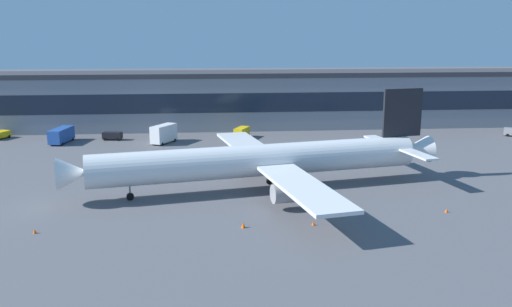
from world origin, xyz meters
TOP-DOWN VIEW (x-y plane):
  - ground_plane at (0.00, 0.00)m, footprint 600.00×600.00m
  - terminal_building at (0.00, 57.71)m, footprint 190.72×14.40m
  - airliner at (-7.51, -0.59)m, footprint 60.85×52.69m
  - crew_van at (-8.38, 42.23)m, footprint 4.16×5.64m
  - catering_truck at (-26.37, 37.94)m, footprint 5.84×7.54m
  - pushback_tractor at (-65.34, 46.66)m, footprint 4.33×5.44m
  - fuel_truck at (-49.53, 40.29)m, footprint 4.15×8.75m
  - follow_me_car at (-38.46, 42.72)m, footprint 4.68×2.70m
  - traffic_cone_0 at (-11.96, -17.94)m, footprint 0.59×0.59m
  - traffic_cone_1 at (16.75, -14.37)m, footprint 0.46×0.46m
  - traffic_cone_2 at (-2.80, -17.85)m, footprint 0.45×0.45m
  - traffic_cone_3 at (-38.10, -17.61)m, footprint 0.48×0.48m

SIDE VIEW (x-z plane):
  - ground_plane at x=0.00m, z-range 0.00..0.00m
  - traffic_cone_2 at x=-2.80m, z-range 0.00..0.56m
  - traffic_cone_1 at x=16.75m, z-range 0.00..0.57m
  - traffic_cone_3 at x=-38.10m, z-range 0.00..0.60m
  - traffic_cone_0 at x=-11.96m, z-range 0.00..0.73m
  - pushback_tractor at x=-65.34m, z-range 0.17..1.92m
  - follow_me_car at x=-38.46m, z-range 0.17..2.02m
  - crew_van at x=-8.38m, z-range 0.18..2.73m
  - fuel_truck at x=-49.53m, z-range 0.21..3.56m
  - catering_truck at x=-26.37m, z-range 0.22..4.37m
  - airliner at x=-7.51m, z-range -2.97..12.45m
  - terminal_building at x=0.00m, z-range 0.02..14.62m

